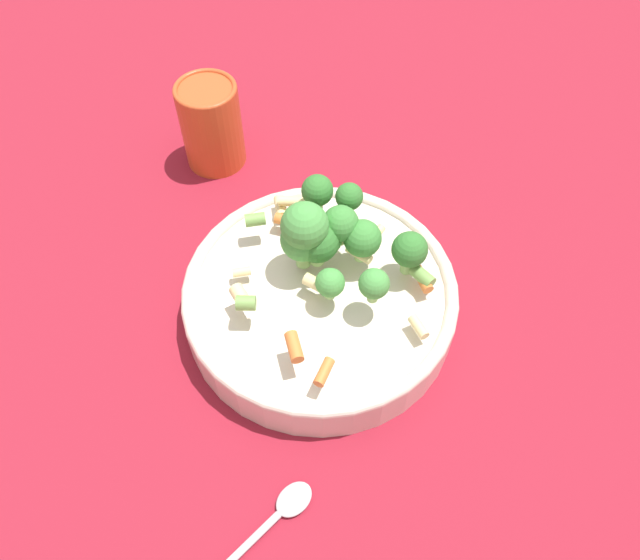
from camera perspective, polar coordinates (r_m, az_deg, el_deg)
The scene contains 5 objects.
ground_plane at distance 0.67m, azimuth 0.00°, elevation -2.95°, with size 3.00×3.00×0.00m, color maroon.
bowl at distance 0.65m, azimuth 0.00°, elevation -1.65°, with size 0.28×0.28×0.05m.
pasta_salad at distance 0.61m, azimuth 0.93°, elevation 3.83°, with size 0.23×0.19×0.08m.
cup at distance 0.79m, azimuth -9.92°, elevation 13.88°, with size 0.07×0.07×0.11m.
spoon at distance 0.58m, azimuth -4.60°, elevation -21.25°, with size 0.03×0.15×0.01m.
Camera 1 is at (0.25, -0.26, 0.56)m, focal length 35.00 mm.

